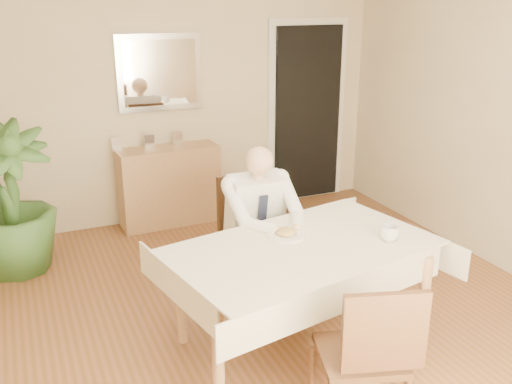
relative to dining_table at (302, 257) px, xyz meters
name	(u,v)px	position (x,y,z in m)	size (l,w,h in m)	color
room	(278,157)	(-0.08, 0.22, 0.63)	(5.00, 5.02, 2.60)	brown
doorway	(307,114)	(1.47, 2.68, 0.33)	(0.96, 0.07, 2.10)	silver
mirror	(160,73)	(-0.20, 2.68, 0.88)	(0.86, 0.04, 0.76)	silver
dining_table	(302,257)	(0.00, 0.00, 0.00)	(1.91, 1.34, 0.75)	#AC7B54
chair_far	(249,227)	(0.00, 0.89, -0.13)	(0.48, 0.48, 0.95)	#442715
chair_near	(369,352)	(-0.06, -0.87, -0.15)	(0.54, 0.55, 0.92)	#442715
seated_man	(264,222)	(0.00, 0.59, 0.02)	(0.48, 0.72, 1.24)	white
plate	(286,235)	(-0.03, 0.18, 0.09)	(0.26, 0.26, 0.02)	white
food	(286,232)	(-0.03, 0.18, 0.11)	(0.14, 0.14, 0.06)	olive
knife	(296,235)	(0.01, 0.12, 0.11)	(0.01, 0.01, 0.13)	silver
fork	(285,237)	(-0.07, 0.12, 0.11)	(0.01, 0.01, 0.13)	silver
coffee_mug	(389,233)	(0.56, -0.15, 0.13)	(0.13, 0.13, 0.10)	white
sideboard	(170,186)	(-0.20, 2.54, -0.26)	(1.02, 0.35, 0.82)	#AC7B54
photo_frame_left	(117,144)	(-0.70, 2.60, 0.22)	(0.10, 0.02, 0.14)	silver
photo_frame_center	(150,142)	(-0.38, 2.58, 0.22)	(0.10, 0.02, 0.14)	silver
photo_frame_right	(178,138)	(-0.07, 2.61, 0.22)	(0.10, 0.02, 0.14)	silver
potted_palm	(10,200)	(-1.72, 2.00, -0.02)	(0.73, 0.73, 1.30)	#305624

